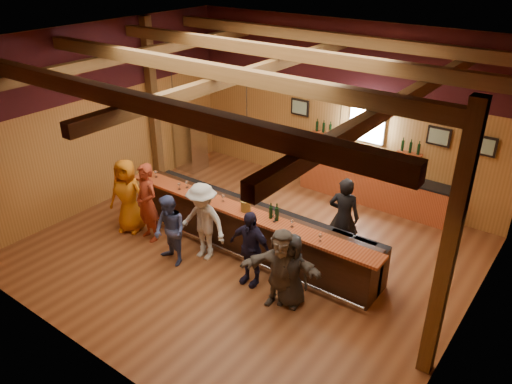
# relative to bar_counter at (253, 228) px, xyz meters

# --- Properties ---
(room) EXTENTS (9.04, 9.00, 4.52)m
(room) POSITION_rel_bar_counter_xyz_m (-0.02, -0.09, 2.69)
(room) COLOR brown
(room) RESTS_ON ground
(bar_counter) EXTENTS (6.30, 1.07, 1.11)m
(bar_counter) POSITION_rel_bar_counter_xyz_m (0.00, 0.00, 0.00)
(bar_counter) COLOR black
(bar_counter) RESTS_ON ground
(back_bar_cabinet) EXTENTS (4.00, 0.52, 0.95)m
(back_bar_cabinet) POSITION_rel_bar_counter_xyz_m (1.18, 3.57, -0.05)
(back_bar_cabinet) COLOR #94391A
(back_bar_cabinet) RESTS_ON ground
(window) EXTENTS (0.95, 0.09, 0.95)m
(window) POSITION_rel_bar_counter_xyz_m (0.78, 3.80, 1.53)
(window) COLOR silver
(window) RESTS_ON room
(framed_pictures) EXTENTS (5.35, 0.05, 0.45)m
(framed_pictures) POSITION_rel_bar_counter_xyz_m (1.65, 3.79, 1.58)
(framed_pictures) COLOR black
(framed_pictures) RESTS_ON room
(wine_shelves) EXTENTS (3.00, 0.18, 0.30)m
(wine_shelves) POSITION_rel_bar_counter_xyz_m (0.78, 3.73, 1.10)
(wine_shelves) COLOR #94391A
(wine_shelves) RESTS_ON room
(pendant_lights) EXTENTS (4.24, 0.24, 1.37)m
(pendant_lights) POSITION_rel_bar_counter_xyz_m (-0.02, -0.15, 2.19)
(pendant_lights) COLOR black
(pendant_lights) RESTS_ON room
(stainless_fridge) EXTENTS (0.70, 0.70, 1.80)m
(stainless_fridge) POSITION_rel_bar_counter_xyz_m (-4.12, 2.45, 0.38)
(stainless_fridge) COLOR silver
(stainless_fridge) RESTS_ON ground
(customer_orange) EXTENTS (1.01, 0.81, 1.79)m
(customer_orange) POSITION_rel_bar_counter_xyz_m (-2.82, -1.06, 0.37)
(customer_orange) COLOR #C06612
(customer_orange) RESTS_ON ground
(customer_redvest) EXTENTS (0.75, 0.56, 1.85)m
(customer_redvest) POSITION_rel_bar_counter_xyz_m (-2.16, -1.05, 0.40)
(customer_redvest) COLOR maroon
(customer_redvest) RESTS_ON ground
(customer_denim) EXTENTS (0.86, 0.73, 1.56)m
(customer_denim) POSITION_rel_bar_counter_xyz_m (-1.06, -1.45, 0.26)
(customer_denim) COLOR #414D83
(customer_denim) RESTS_ON ground
(customer_white) EXTENTS (1.16, 0.70, 1.76)m
(customer_white) POSITION_rel_bar_counter_xyz_m (-0.65, -0.88, 0.36)
(customer_white) COLOR beige
(customer_white) RESTS_ON ground
(customer_navy) EXTENTS (0.96, 0.42, 1.61)m
(customer_navy) POSITION_rel_bar_counter_xyz_m (0.69, -1.01, 0.28)
(customer_navy) COLOR #1C1932
(customer_navy) RESTS_ON ground
(customer_brown) EXTENTS (1.57, 1.02, 1.62)m
(customer_brown) POSITION_rel_bar_counter_xyz_m (1.57, -1.20, 0.29)
(customer_brown) COLOR #63594F
(customer_brown) RESTS_ON ground
(customer_dark) EXTENTS (0.81, 0.60, 1.50)m
(customer_dark) POSITION_rel_bar_counter_xyz_m (1.69, -1.08, 0.23)
(customer_dark) COLOR black
(customer_dark) RESTS_ON ground
(bartender) EXTENTS (0.75, 0.58, 1.82)m
(bartender) POSITION_rel_bar_counter_xyz_m (1.67, 1.01, 0.39)
(bartender) COLOR black
(bartender) RESTS_ON ground
(ice_bucket) EXTENTS (0.21, 0.21, 0.23)m
(ice_bucket) POSITION_rel_bar_counter_xyz_m (0.04, -0.29, 0.71)
(ice_bucket) COLOR brown
(ice_bucket) RESTS_ON bar_counter
(bottle_a) EXTENTS (0.08, 0.08, 0.35)m
(bottle_a) POSITION_rel_bar_counter_xyz_m (0.64, -0.24, 0.72)
(bottle_a) COLOR black
(bottle_a) RESTS_ON bar_counter
(bottle_b) EXTENTS (0.08, 0.08, 0.38)m
(bottle_b) POSITION_rel_bar_counter_xyz_m (0.79, -0.24, 0.74)
(bottle_b) COLOR black
(bottle_b) RESTS_ON bar_counter
(glass_a) EXTENTS (0.08, 0.08, 0.19)m
(glass_a) POSITION_rel_bar_counter_xyz_m (-2.68, -0.26, 0.72)
(glass_a) COLOR silver
(glass_a) RESTS_ON bar_counter
(glass_b) EXTENTS (0.08, 0.08, 0.17)m
(glass_b) POSITION_rel_bar_counter_xyz_m (-1.78, -0.39, 0.71)
(glass_b) COLOR silver
(glass_b) RESTS_ON bar_counter
(glass_c) EXTENTS (0.08, 0.08, 0.18)m
(glass_c) POSITION_rel_bar_counter_xyz_m (-1.70, -0.23, 0.72)
(glass_c) COLOR silver
(glass_c) RESTS_ON bar_counter
(glass_d) EXTENTS (0.09, 0.09, 0.20)m
(glass_d) POSITION_rel_bar_counter_xyz_m (-1.04, -0.33, 0.73)
(glass_d) COLOR silver
(glass_d) RESTS_ON bar_counter
(glass_e) EXTENTS (0.08, 0.08, 0.17)m
(glass_e) POSITION_rel_bar_counter_xyz_m (-0.60, -0.26, 0.71)
(glass_e) COLOR silver
(glass_e) RESTS_ON bar_counter
(glass_f) EXTENTS (0.07, 0.07, 0.17)m
(glass_f) POSITION_rel_bar_counter_xyz_m (0.79, -0.32, 0.71)
(glass_f) COLOR silver
(glass_f) RESTS_ON bar_counter
(glass_g) EXTENTS (0.08, 0.08, 0.17)m
(glass_g) POSITION_rel_bar_counter_xyz_m (1.18, -0.28, 0.71)
(glass_g) COLOR silver
(glass_g) RESTS_ON bar_counter
(glass_h) EXTENTS (0.08, 0.08, 0.17)m
(glass_h) POSITION_rel_bar_counter_xyz_m (1.90, -0.41, 0.71)
(glass_h) COLOR silver
(glass_h) RESTS_ON bar_counter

